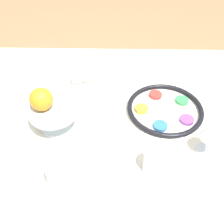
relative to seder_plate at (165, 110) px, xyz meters
The scene contains 10 objects.
ground_plane 0.80m from the seder_plate, ahead, with size 8.00×8.00×0.00m, color #99704C.
dining_table 0.46m from the seder_plate, ahead, with size 1.30×0.98×0.75m.
seder_plate is the anchor object (origin of this frame).
wine_glass 0.24m from the seder_plate, 121.80° to the left, with size 0.08×0.08×0.15m.
fruit_stand 0.44m from the seder_plate, 11.14° to the left, with size 0.18×0.18×0.11m.
orange_fruit 0.49m from the seder_plate, 11.58° to the left, with size 0.08×0.08×0.08m.
bread_plate 0.57m from the seder_plate, 11.63° to the right, with size 0.18×0.18×0.02m.
napkin_roll 0.39m from the seder_plate, 31.83° to the right, with size 0.15×0.08×0.04m.
cup_near 0.28m from the seder_plate, 75.01° to the left, with size 0.07×0.07×0.08m.
cup_mid 0.50m from the seder_plate, 40.32° to the left, with size 0.07×0.07×0.08m.
Camera 1 is at (-0.05, 0.77, 1.50)m, focal length 42.00 mm.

